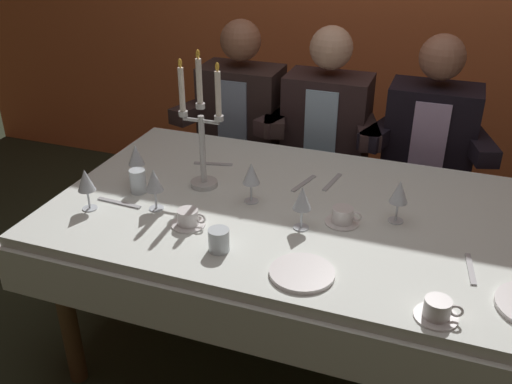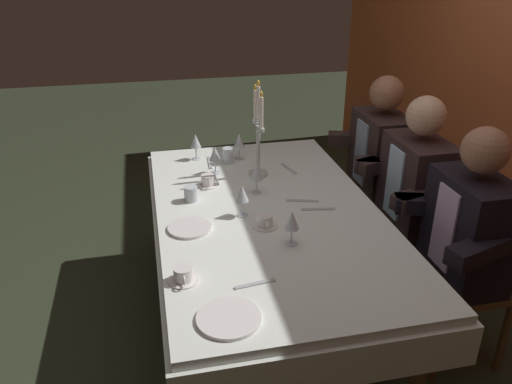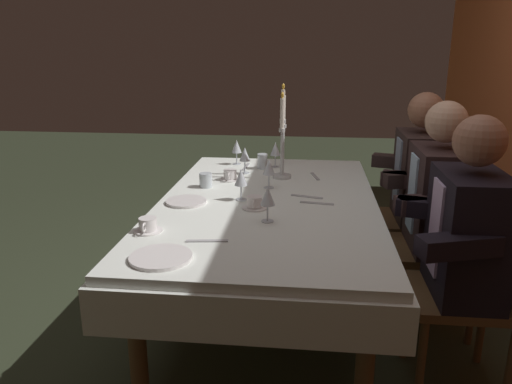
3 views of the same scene
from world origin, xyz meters
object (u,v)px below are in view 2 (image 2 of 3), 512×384
at_px(dining_table, 268,231).
at_px(wine_glass_2, 242,194).
at_px(water_tumbler_1, 191,194).
at_px(dinner_plate_0, 190,228).
at_px(seated_diner_0, 381,154).
at_px(water_tumbler_0, 228,156).
at_px(seated_diner_1, 417,185).
at_px(coffee_cup_1, 183,275).
at_px(wine_glass_1, 196,141).
at_px(seated_diner_2, 470,229).
at_px(wine_glass_0, 256,173).
at_px(wine_glass_4, 239,142).
at_px(wine_glass_5, 215,154).
at_px(coffee_cup_2, 208,181).
at_px(coffee_cup_0, 265,221).
at_px(candelabra, 258,139).
at_px(dinner_plate_1, 229,318).
at_px(wine_glass_3, 292,221).

xyz_separation_m(dining_table, wine_glass_2, (0.02, -0.14, 0.23)).
relative_size(dining_table, water_tumbler_1, 24.54).
bearing_deg(dinner_plate_0, seated_diner_0, 118.52).
distance_m(water_tumbler_0, seated_diner_1, 1.11).
bearing_deg(coffee_cup_1, dining_table, 137.30).
bearing_deg(dinner_plate_0, dining_table, 103.87).
bearing_deg(wine_glass_1, seated_diner_2, 45.36).
distance_m(wine_glass_0, wine_glass_4, 0.50).
height_order(wine_glass_2, water_tumbler_1, wine_glass_2).
xyz_separation_m(wine_glass_5, water_tumbler_1, (0.33, -0.18, -0.08)).
relative_size(water_tumbler_1, coffee_cup_2, 0.60).
xyz_separation_m(coffee_cup_0, seated_diner_0, (-0.75, 0.94, -0.03)).
xyz_separation_m(wine_glass_4, coffee_cup_0, (0.86, -0.04, -0.09)).
distance_m(coffee_cup_1, seated_diner_1, 1.50).
bearing_deg(candelabra, seated_diner_1, 69.93).
xyz_separation_m(dining_table, wine_glass_0, (-0.21, -0.01, 0.23)).
relative_size(coffee_cup_2, seated_diner_1, 0.11).
relative_size(candelabra, wine_glass_4, 3.38).
bearing_deg(dinner_plate_1, wine_glass_4, 167.88).
distance_m(dining_table, wine_glass_5, 0.61).
bearing_deg(dinner_plate_0, wine_glass_5, 161.14).
bearing_deg(seated_diner_2, wine_glass_5, -130.25).
height_order(dinner_plate_0, wine_glass_5, wine_glass_5).
distance_m(wine_glass_3, wine_glass_4, 1.04).
relative_size(wine_glass_1, wine_glass_2, 1.00).
distance_m(water_tumbler_0, seated_diner_2, 1.43).
bearing_deg(wine_glass_4, dining_table, 1.14).
distance_m(dinner_plate_0, wine_glass_0, 0.51).
xyz_separation_m(wine_glass_0, coffee_cup_1, (0.72, -0.46, -0.09)).
height_order(candelabra, seated_diner_0, candelabra).
bearing_deg(wine_glass_0, wine_glass_5, -151.04).
xyz_separation_m(dining_table, coffee_cup_2, (-0.36, -0.26, 0.15)).
distance_m(dinner_plate_1, water_tumbler_0, 1.46).
relative_size(wine_glass_0, seated_diner_1, 0.13).
distance_m(wine_glass_2, wine_glass_4, 0.74).
bearing_deg(wine_glass_2, water_tumbler_1, -133.54).
relative_size(dinner_plate_1, wine_glass_5, 1.43).
height_order(wine_glass_4, water_tumbler_1, wine_glass_4).
relative_size(candelabra, wine_glass_0, 3.38).
bearing_deg(seated_diner_2, coffee_cup_1, -84.57).
relative_size(wine_glass_2, coffee_cup_0, 1.24).
distance_m(candelabra, coffee_cup_0, 0.63).
relative_size(candelabra, water_tumbler_1, 7.00).
height_order(dinner_plate_1, coffee_cup_2, coffee_cup_2).
bearing_deg(wine_glass_3, candelabra, 178.50).
relative_size(wine_glass_4, seated_diner_1, 0.13).
distance_m(dinner_plate_0, wine_glass_5, 0.67).
bearing_deg(seated_diner_2, dining_table, -113.23).
bearing_deg(wine_glass_2, water_tumbler_0, 176.30).
bearing_deg(wine_glass_5, seated_diner_1, 69.76).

